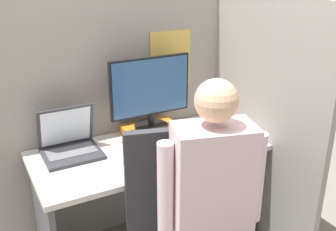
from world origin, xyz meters
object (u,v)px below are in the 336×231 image
object	(u,v)px
monitor	(150,91)
stapler	(220,121)
paper_box	(151,131)
person	(222,206)
laptop	(70,145)
carrot_toy	(205,149)

from	to	relation	value
monitor	stapler	xyz separation A→B (m)	(0.46, -0.07, -0.26)
paper_box	stapler	xyz separation A→B (m)	(0.46, -0.07, -0.00)
paper_box	monitor	xyz separation A→B (m)	(0.00, 0.00, 0.26)
monitor	person	world-z (taller)	person
person	monitor	bearing A→B (deg)	84.68
stapler	laptop	bearing A→B (deg)	176.38
carrot_toy	monitor	bearing A→B (deg)	114.77
paper_box	monitor	size ratio (longest dim) A/B	0.65
stapler	paper_box	bearing A→B (deg)	171.52
carrot_toy	stapler	bearing A→B (deg)	43.49
laptop	person	xyz separation A→B (m)	(0.42, -0.85, -0.02)
monitor	carrot_toy	world-z (taller)	monitor
laptop	person	bearing A→B (deg)	-63.36
laptop	person	distance (m)	0.95
stapler	carrot_toy	xyz separation A→B (m)	(-0.30, -0.28, -0.01)
carrot_toy	laptop	bearing A→B (deg)	152.72
laptop	carrot_toy	bearing A→B (deg)	-27.28
stapler	person	xyz separation A→B (m)	(-0.54, -0.79, -0.00)
person	stapler	bearing A→B (deg)	55.36
laptop	carrot_toy	world-z (taller)	laptop
monitor	laptop	distance (m)	0.56
paper_box	carrot_toy	bearing A→B (deg)	-65.06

